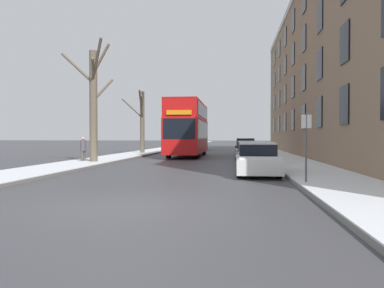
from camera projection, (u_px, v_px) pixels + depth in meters
The scene contains 14 objects.
ground_plane at pixel (120, 206), 8.83m from camera, with size 320.00×320.00×0.00m, color #424247.
sidewalk_left at pixel (181, 146), 62.19m from camera, with size 2.99×130.00×0.16m.
sidewalk_right at pixel (256, 146), 60.77m from camera, with size 2.99×130.00×0.16m.
terrace_facade_right at pixel (358, 67), 29.12m from camera, with size 9.10×46.04×14.11m.
bare_tree_left_0 at pixel (93, 101), 22.56m from camera, with size 3.61×4.04×7.25m.
bare_tree_left_1 at pixel (142, 120), 34.96m from camera, with size 2.38×2.69×5.92m.
double_decker_bus at pixel (188, 126), 31.38m from camera, with size 2.59×10.33×4.48m.
parked_car_0 at pixel (257, 160), 16.19m from camera, with size 1.78×4.44×1.40m.
parked_car_1 at pixel (251, 154), 22.16m from camera, with size 1.74×4.08×1.38m.
parked_car_2 at pixel (248, 150), 28.10m from camera, with size 1.81×4.53×1.34m.
parked_car_3 at pixel (245, 147), 34.26m from camera, with size 1.83×4.48×1.52m.
oncoming_van at pixel (198, 140), 46.59m from camera, with size 1.92×5.70×2.21m.
pedestrian_left_sidewalk at pixel (83, 149), 23.12m from camera, with size 0.36×0.36×1.65m.
street_sign_post at pixel (306, 145), 12.25m from camera, with size 0.32×0.07×2.40m.
Camera 1 is at (2.69, -8.55, 1.64)m, focal length 35.00 mm.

